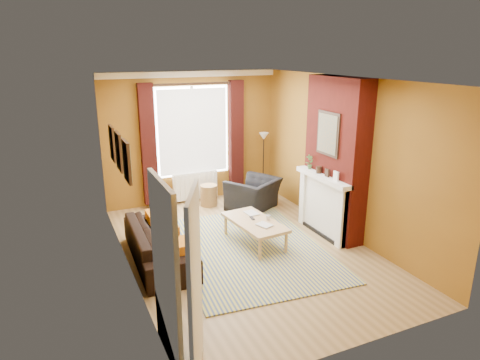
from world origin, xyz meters
The scene contains 12 objects.
ground centered at (0.00, 0.00, 0.00)m, with size 5.50×5.50×0.00m, color olive.
room_walls centered at (0.63, 0.27, 1.38)m, with size 3.82×5.54×2.83m.
striped_rug centered at (0.04, -0.01, 0.01)m, with size 2.65×3.48×0.02m.
sofa centered at (-1.42, 0.21, 0.30)m, with size 2.05×0.80×0.60m, color black.
armchair centered at (0.95, 1.68, 0.32)m, with size 1.00×0.87×0.65m, color black.
coffee_table centered at (0.22, 0.14, 0.38)m, with size 0.76×1.33×0.42m.
wicker_stool centered at (0.17, 2.26, 0.23)m, with size 0.46×0.46×0.45m.
floor_lamp centered at (1.55, 2.40, 1.15)m, with size 0.24×0.24×1.45m.
book_a centered at (0.19, -0.15, 0.44)m, with size 0.19×0.25×0.02m, color #999999.
book_b centered at (0.22, 0.45, 0.43)m, with size 0.20×0.27×0.02m, color #999999.
mug centered at (0.45, 0.08, 0.47)m, with size 0.09×0.09×0.08m, color #999999.
tv_remote centered at (0.23, 0.24, 0.44)m, with size 0.06×0.16×0.02m.
Camera 1 is at (-2.79, -5.93, 3.22)m, focal length 32.00 mm.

